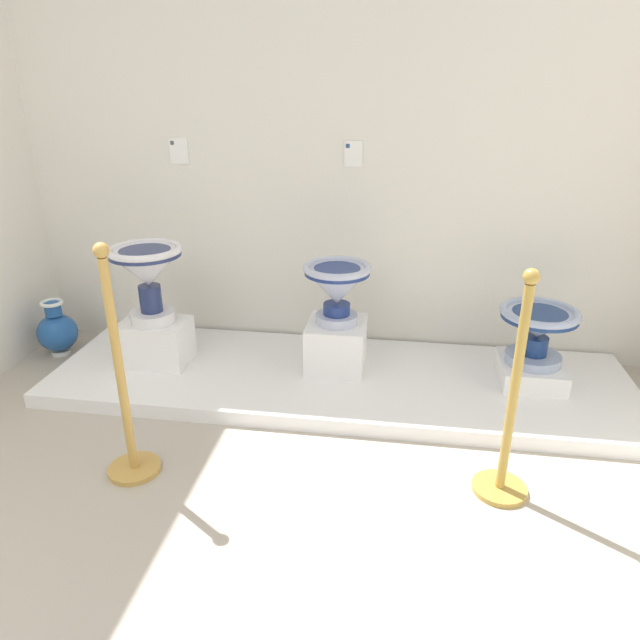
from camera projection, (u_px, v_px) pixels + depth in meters
ground_plane at (293, 576)px, 2.05m from camera, size 6.11×5.46×0.02m
wall_back at (354, 104)px, 3.24m from camera, size 4.31×0.06×3.07m
display_platform at (339, 379)px, 3.31m from camera, size 3.33×1.01×0.08m
plinth_block_squat_floral at (156, 342)px, 3.38m from camera, size 0.39×0.28×0.26m
antique_toilet_squat_floral at (147, 270)px, 3.20m from camera, size 0.42×0.42×0.46m
plinth_block_slender_white at (336, 345)px, 3.32m from camera, size 0.33×0.36×0.28m
antique_toilet_slender_white at (337, 285)px, 3.18m from camera, size 0.38×0.38×0.35m
plinth_block_central_ornate at (530, 371)px, 3.19m from camera, size 0.34×0.38×0.12m
antique_toilet_central_ornate at (538, 326)px, 3.08m from camera, size 0.42×0.42×0.32m
info_placard_first at (179, 151)px, 3.46m from camera, size 0.12×0.01×0.16m
info_placard_second at (353, 154)px, 3.31m from camera, size 0.11×0.01×0.15m
decorative_vase_companion at (57, 331)px, 3.65m from camera, size 0.25×0.25×0.37m
stanchion_post_near_left at (125, 404)px, 2.45m from camera, size 0.23×0.23×1.08m
stanchion_post_near_right at (509, 427)px, 2.34m from camera, size 0.23×0.23×1.01m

